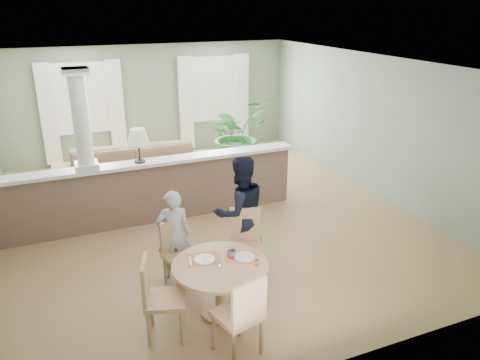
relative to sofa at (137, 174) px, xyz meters
name	(u,v)px	position (x,y,z in m)	size (l,w,h in m)	color
ground	(205,217)	(0.91, -1.46, -0.46)	(8.00, 8.00, 0.00)	tan
room_shell	(190,110)	(0.88, -0.83, 1.35)	(7.02, 8.02, 2.71)	gray
pony_wall	(146,184)	(-0.08, -1.26, 0.25)	(5.32, 0.38, 2.70)	brown
sofa	(137,174)	(0.00, 0.00, 0.00)	(3.15, 1.23, 0.92)	#815E46
houseplant	(237,134)	(2.45, 0.76, 0.36)	(1.47, 1.27, 1.63)	#2B6C2C
dining_table	(221,274)	(0.19, -4.18, 0.10)	(1.16, 1.16, 0.79)	tan
chair_far_boy	(178,251)	(-0.10, -3.31, 0.03)	(0.49, 0.49, 0.88)	tan
chair_far_man	(246,241)	(0.81, -3.51, 0.08)	(0.57, 0.57, 0.99)	tan
chair_near	(242,313)	(0.13, -4.97, 0.09)	(0.55, 0.55, 1.00)	tan
chair_side	(158,295)	(-0.60, -4.29, 0.09)	(0.56, 0.56, 0.99)	tan
child_person	(174,235)	(-0.10, -3.14, 0.19)	(0.47, 0.31, 1.30)	#A2A1A7
man_person	(240,212)	(0.87, -3.16, 0.36)	(0.80, 0.62, 1.65)	black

